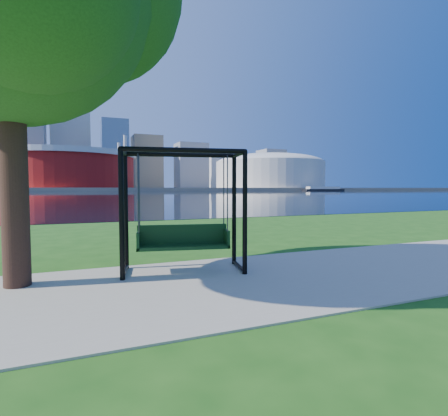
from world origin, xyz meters
TOP-DOWN VIEW (x-y plane):
  - ground at (0.00, 0.00)m, footprint 900.00×900.00m
  - path at (0.00, -0.50)m, footprint 120.00×4.00m
  - river at (0.00, 102.00)m, footprint 900.00×180.00m
  - far_bank at (0.00, 306.00)m, footprint 900.00×228.00m
  - stadium at (-10.00, 235.00)m, footprint 83.00×83.00m
  - arena at (135.00, 235.00)m, footprint 84.00×84.00m
  - skyline at (-4.27, 319.39)m, footprint 392.00×66.00m
  - swing at (-0.59, 0.61)m, footprint 2.55×1.48m
  - barge at (146.54, 183.96)m, footprint 28.29×11.08m

SIDE VIEW (x-z plane):
  - ground at x=0.00m, z-range 0.00..0.00m
  - river at x=0.00m, z-range 0.00..0.02m
  - path at x=0.00m, z-range 0.00..0.03m
  - far_bank at x=0.00m, z-range 0.00..2.00m
  - swing at x=-0.59m, z-range -0.04..2.42m
  - barge at x=146.54m, z-range -0.13..2.63m
  - stadium at x=-10.00m, z-range -1.77..30.23m
  - arena at x=135.00m, z-range 2.59..29.15m
  - skyline at x=-4.27m, z-range -12.36..84.14m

